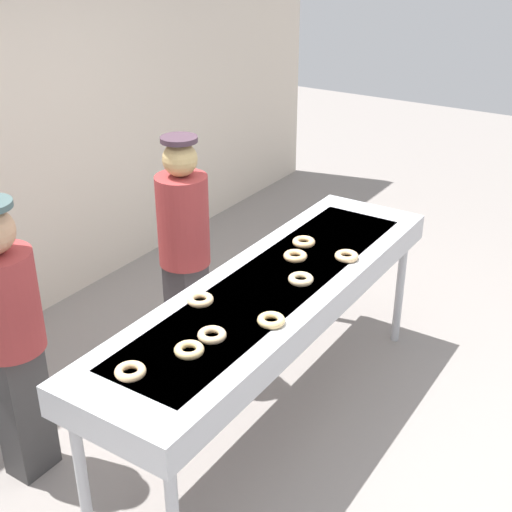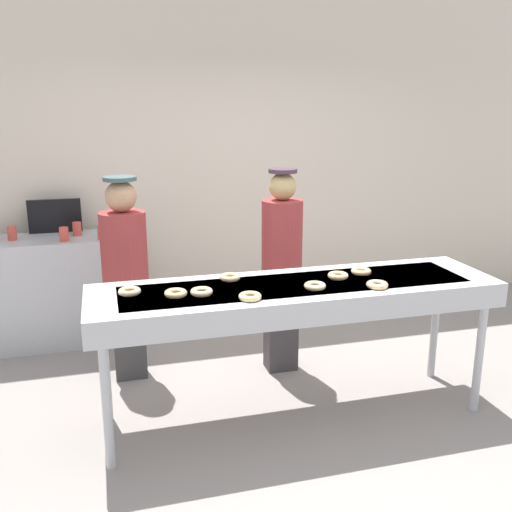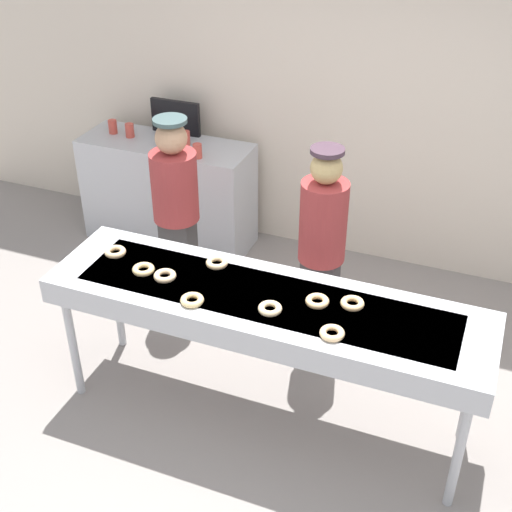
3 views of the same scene
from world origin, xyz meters
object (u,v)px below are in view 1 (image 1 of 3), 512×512
object	(u,v)px
plain_donut_3	(301,279)
plain_donut_6	(189,350)
fryer_conveyor	(273,295)
worker_baker	(185,251)
plain_donut_1	(347,256)
plain_donut_4	(200,300)
plain_donut_5	(271,320)
plain_donut_8	(130,371)
worker_assistant	(9,329)
plain_donut_7	(304,242)
plain_donut_0	(295,256)
plain_donut_2	(212,335)

from	to	relation	value
plain_donut_3	plain_donut_6	distance (m)	0.87
fryer_conveyor	worker_baker	xyz separation A→B (m)	(0.13, 0.72, 0.03)
plain_donut_1	plain_donut_3	distance (m)	0.40
plain_donut_1	plain_donut_4	size ratio (longest dim) A/B	1.00
plain_donut_4	plain_donut_6	size ratio (longest dim) A/B	1.00
plain_donut_4	plain_donut_5	world-z (taller)	same
plain_donut_1	plain_donut_8	size ratio (longest dim) A/B	1.00
fryer_conveyor	plain_donut_5	distance (m)	0.44
plain_donut_6	worker_assistant	xyz separation A→B (m)	(-0.26, 0.93, -0.07)
plain_donut_3	plain_donut_5	bearing A→B (deg)	-168.72
worker_assistant	plain_donut_6	bearing A→B (deg)	97.78
plain_donut_1	plain_donut_5	distance (m)	0.83
plain_donut_4	worker_baker	size ratio (longest dim) A/B	0.09
plain_donut_8	plain_donut_7	bearing A→B (deg)	0.79
plain_donut_3	worker_baker	bearing A→B (deg)	86.52
worker_assistant	plain_donut_0	bearing A→B (deg)	140.00
plain_donut_5	plain_donut_7	bearing A→B (deg)	19.61
plain_donut_3	plain_donut_6	xyz separation A→B (m)	(-0.86, 0.09, 0.00)
worker_baker	worker_assistant	xyz separation A→B (m)	(-1.17, 0.17, 0.00)
fryer_conveyor	plain_donut_6	size ratio (longest dim) A/B	19.36
plain_donut_0	plain_donut_4	xyz separation A→B (m)	(-0.70, 0.15, 0.00)
plain_donut_6	worker_baker	world-z (taller)	worker_baker
plain_donut_4	plain_donut_5	size ratio (longest dim) A/B	1.00
plain_donut_2	worker_baker	xyz separation A→B (m)	(0.76, 0.77, -0.07)
plain_donut_7	worker_baker	world-z (taller)	worker_baker
plain_donut_3	plain_donut_8	xyz separation A→B (m)	(-1.13, 0.20, 0.00)
plain_donut_8	worker_baker	size ratio (longest dim) A/B	0.09
plain_donut_0	plain_donut_5	world-z (taller)	same
fryer_conveyor	plain_donut_2	world-z (taller)	plain_donut_2
plain_donut_7	worker_baker	bearing A→B (deg)	120.64
plain_donut_0	worker_baker	xyz separation A→B (m)	(-0.18, 0.68, -0.07)
plain_donut_5	plain_donut_2	bearing A→B (deg)	148.23
plain_donut_3	plain_donut_4	bearing A→B (deg)	145.97
fryer_conveyor	plain_donut_8	size ratio (longest dim) A/B	19.36
plain_donut_1	plain_donut_3	world-z (taller)	same
worker_baker	plain_donut_2	bearing A→B (deg)	51.54
plain_donut_4	plain_donut_7	xyz separation A→B (m)	(0.90, -0.10, 0.00)
plain_donut_1	plain_donut_8	xyz separation A→B (m)	(-1.52, 0.28, 0.00)
plain_donut_5	plain_donut_7	xyz separation A→B (m)	(0.87, 0.31, 0.00)
plain_donut_0	plain_donut_2	xyz separation A→B (m)	(-0.94, -0.09, 0.00)
plain_donut_1	plain_donut_6	world-z (taller)	same
worker_baker	plain_donut_7	bearing A→B (deg)	126.81
plain_donut_4	plain_donut_8	bearing A→B (deg)	-169.47
plain_donut_8	plain_donut_5	bearing A→B (deg)	-22.71
plain_donut_0	worker_baker	bearing A→B (deg)	104.59
plain_donut_6	plain_donut_7	xyz separation A→B (m)	(1.28, 0.13, 0.00)
plain_donut_3	worker_assistant	world-z (taller)	worker_assistant
plain_donut_0	plain_donut_8	xyz separation A→B (m)	(-1.36, 0.03, 0.00)
plain_donut_4	worker_assistant	distance (m)	0.95
plain_donut_0	plain_donut_3	xyz separation A→B (m)	(-0.23, -0.17, 0.00)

